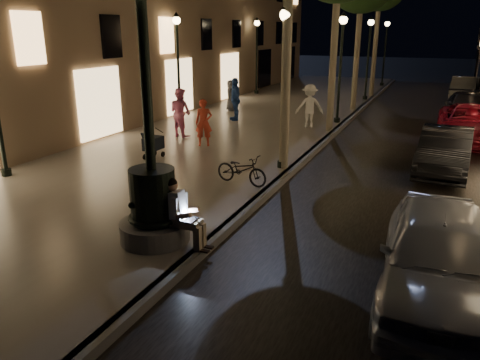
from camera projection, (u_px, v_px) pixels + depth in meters
The scene contains 24 objects.
ground at pixel (338, 131), 20.54m from camera, with size 120.00×120.00×0.00m, color black.
cobble_lane at pixel (410, 137), 19.41m from camera, with size 6.00×45.00×0.02m, color black.
promenade at pixel (254, 122), 22.01m from camera, with size 8.00×45.00×0.20m, color slate.
curb_strip at pixel (339, 129), 20.51m from camera, with size 0.25×45.00×0.20m, color #59595B.
fountain_lamppost at pixel (153, 193), 9.17m from camera, with size 1.40×1.40×5.21m.
seated_man_laptop at pixel (180, 211), 9.03m from camera, with size 1.00×0.34×1.37m.
lamp_curb_a at pixel (285, 67), 13.54m from camera, with size 0.36×0.36×4.81m.
lamp_curb_b at pixel (341, 54), 20.53m from camera, with size 0.36×0.36×4.81m.
lamp_curb_c at pixel (369, 48), 27.52m from camera, with size 0.36×0.36×4.81m.
lamp_curb_d at pixel (386, 44), 34.52m from camera, with size 0.36×0.36×4.81m.
lamp_left_b at pixel (178, 53), 21.45m from camera, with size 0.36×0.36×4.81m.
lamp_left_c at pixel (257, 46), 30.19m from camera, with size 0.36×0.36×4.81m.
stroller at pixel (153, 144), 15.31m from camera, with size 0.45×0.98×1.00m.
car_front at pixel (439, 256), 7.59m from camera, with size 1.81×4.50×1.53m, color #A2A5AA.
car_second at pixel (445, 151), 14.42m from camera, with size 1.46×4.18×1.38m, color black.
car_third at pixel (472, 124), 18.32m from camera, with size 2.41×5.22×1.45m, color maroon.
car_rear at pixel (467, 107), 22.68m from camera, with size 1.86×4.58×1.33m, color #2F2F34.
car_fifth at pixel (463, 88), 29.85m from camera, with size 1.46×4.18×1.38m, color #989893.
pedestrian_red at pixel (204, 123), 16.90m from camera, with size 0.62×0.41×1.69m, color red.
pedestrian_pink at pixel (180, 112), 18.36m from camera, with size 0.93×0.72×1.91m, color pink.
pedestrian_white at pixel (309, 106), 20.13m from camera, with size 1.18×0.68×1.83m, color white.
pedestrian_blue at pixel (235, 99), 21.69m from camera, with size 1.14×0.48×1.95m, color #294E99.
pedestrian_dark at pixel (231, 95), 24.27m from camera, with size 0.77×0.50×1.58m, color #36373B.
bicycle at pixel (242, 170), 12.78m from camera, with size 0.55×1.57×0.83m, color black.
Camera 1 is at (3.99, -5.27, 4.27)m, focal length 35.00 mm.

